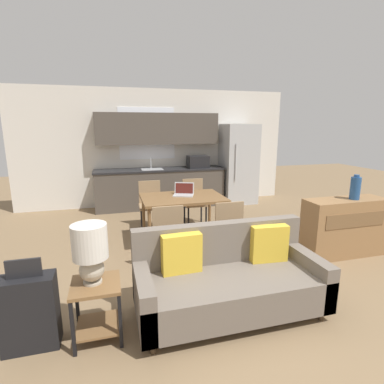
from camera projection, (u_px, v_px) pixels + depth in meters
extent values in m
plane|color=#7F6647|center=(232.00, 314.00, 3.04)|extent=(20.00, 20.00, 0.00)
cube|color=silver|center=(157.00, 148.00, 7.10)|extent=(6.40, 0.06, 2.70)
cube|color=white|center=(147.00, 134.00, 6.93)|extent=(1.29, 0.01, 1.18)
cube|color=#4C443D|center=(160.00, 189.00, 6.98)|extent=(2.93, 0.62, 0.86)
cube|color=#232326|center=(160.00, 170.00, 6.89)|extent=(2.96, 0.65, 0.04)
cube|color=#B2B5B7|center=(152.00, 169.00, 6.78)|extent=(0.48, 0.36, 0.01)
cylinder|color=#B7BABC|center=(151.00, 163.00, 6.92)|extent=(0.02, 0.02, 0.24)
cube|color=#4C443D|center=(158.00, 129.00, 6.82)|extent=(2.79, 0.34, 0.70)
cube|color=black|center=(198.00, 162.00, 7.04)|extent=(0.48, 0.36, 0.28)
cube|color=#B7BABC|center=(238.00, 164.00, 7.30)|extent=(0.79, 0.72, 1.90)
cylinder|color=silver|center=(236.00, 162.00, 6.86)|extent=(0.02, 0.02, 0.86)
cube|color=brown|center=(183.00, 198.00, 4.80)|extent=(1.31, 0.90, 0.04)
cylinder|color=brown|center=(150.00, 232.00, 4.36)|extent=(0.05, 0.05, 0.72)
cylinder|color=brown|center=(226.00, 225.00, 4.67)|extent=(0.05, 0.05, 0.72)
cylinder|color=brown|center=(144.00, 216.00, 5.10)|extent=(0.05, 0.05, 0.72)
cylinder|color=brown|center=(210.00, 211.00, 5.41)|extent=(0.05, 0.05, 0.72)
cylinder|color=#3D2D1E|center=(153.00, 348.00, 2.51)|extent=(0.05, 0.05, 0.10)
cylinder|color=#3D2D1E|center=(321.00, 315.00, 2.94)|extent=(0.05, 0.05, 0.10)
cylinder|color=#3D2D1E|center=(144.00, 305.00, 3.11)|extent=(0.05, 0.05, 0.10)
cylinder|color=#3D2D1E|center=(285.00, 283.00, 3.54)|extent=(0.05, 0.05, 0.10)
cube|color=#6B6056|center=(230.00, 291.00, 2.98)|extent=(1.86, 0.80, 0.33)
cube|color=#6B6056|center=(219.00, 256.00, 3.24)|extent=(1.86, 0.14, 0.77)
cube|color=#6B6056|center=(144.00, 297.00, 2.74)|extent=(0.14, 0.80, 0.47)
cube|color=#6B6056|center=(306.00, 273.00, 3.19)|extent=(0.14, 0.80, 0.47)
cube|color=gold|center=(182.00, 253.00, 2.97)|extent=(0.41, 0.14, 0.40)
cube|color=gold|center=(269.00, 243.00, 3.22)|extent=(0.41, 0.15, 0.40)
cube|color=brown|center=(96.00, 285.00, 2.61)|extent=(0.42, 0.42, 0.03)
cube|color=brown|center=(99.00, 325.00, 2.69)|extent=(0.38, 0.38, 0.02)
cube|color=black|center=(73.00, 329.00, 2.44)|extent=(0.03, 0.03, 0.50)
cube|color=black|center=(120.00, 321.00, 2.54)|extent=(0.03, 0.03, 0.50)
cube|color=black|center=(77.00, 303.00, 2.79)|extent=(0.03, 0.03, 0.50)
cube|color=black|center=(119.00, 297.00, 2.89)|extent=(0.03, 0.03, 0.50)
cylinder|color=#B2A893|center=(93.00, 281.00, 2.61)|extent=(0.16, 0.16, 0.02)
sphere|color=#B2A893|center=(92.00, 269.00, 2.59)|extent=(0.21, 0.21, 0.21)
cylinder|color=beige|center=(90.00, 241.00, 2.53)|extent=(0.30, 0.30, 0.30)
cube|color=olive|center=(344.00, 227.00, 4.36)|extent=(1.21, 0.40, 0.85)
cube|color=brown|center=(356.00, 220.00, 4.14)|extent=(0.97, 0.01, 0.20)
cylinder|color=#234C84|center=(355.00, 188.00, 4.23)|extent=(0.14, 0.14, 0.32)
cylinder|color=#234C84|center=(357.00, 176.00, 4.19)|extent=(0.08, 0.08, 0.04)
cube|color=#997A56|center=(151.00, 206.00, 5.45)|extent=(0.44, 0.44, 0.04)
cube|color=#997A56|center=(150.00, 192.00, 5.59)|extent=(0.40, 0.05, 0.42)
cylinder|color=black|center=(143.00, 222.00, 5.30)|extent=(0.03, 0.03, 0.41)
cylinder|color=black|center=(162.00, 220.00, 5.38)|extent=(0.03, 0.03, 0.41)
cylinder|color=black|center=(141.00, 216.00, 5.63)|extent=(0.03, 0.03, 0.41)
cylinder|color=black|center=(159.00, 215.00, 5.70)|extent=(0.03, 0.03, 0.41)
cube|color=#997A56|center=(224.00, 229.00, 4.27)|extent=(0.42, 0.42, 0.04)
cube|color=#997A56|center=(229.00, 217.00, 4.03)|extent=(0.40, 0.03, 0.42)
cylinder|color=black|center=(230.00, 238.00, 4.52)|extent=(0.03, 0.03, 0.41)
cylinder|color=black|center=(209.00, 241.00, 4.43)|extent=(0.03, 0.03, 0.41)
cylinder|color=black|center=(239.00, 247.00, 4.20)|extent=(0.03, 0.03, 0.41)
cylinder|color=black|center=(216.00, 250.00, 4.11)|extent=(0.03, 0.03, 0.41)
cube|color=#997A56|center=(195.00, 203.00, 5.66)|extent=(0.43, 0.43, 0.04)
cube|color=#997A56|center=(193.00, 189.00, 5.80)|extent=(0.40, 0.04, 0.42)
cylinder|color=black|center=(188.00, 218.00, 5.51)|extent=(0.03, 0.03, 0.41)
cylinder|color=black|center=(206.00, 217.00, 5.59)|extent=(0.03, 0.03, 0.41)
cylinder|color=black|center=(184.00, 213.00, 5.83)|extent=(0.03, 0.03, 0.41)
cylinder|color=black|center=(201.00, 212.00, 5.91)|extent=(0.03, 0.03, 0.41)
cube|color=#997A56|center=(166.00, 234.00, 4.07)|extent=(0.43, 0.43, 0.04)
cube|color=#997A56|center=(168.00, 222.00, 3.83)|extent=(0.40, 0.04, 0.42)
cylinder|color=black|center=(176.00, 244.00, 4.32)|extent=(0.03, 0.03, 0.41)
cylinder|color=black|center=(152.00, 246.00, 4.24)|extent=(0.03, 0.03, 0.41)
cylinder|color=black|center=(181.00, 253.00, 4.00)|extent=(0.03, 0.03, 0.41)
cylinder|color=black|center=(156.00, 256.00, 3.92)|extent=(0.03, 0.03, 0.41)
cube|color=#B7BABC|center=(183.00, 195.00, 4.86)|extent=(0.38, 0.32, 0.02)
cube|color=#B7BABC|center=(184.00, 188.00, 4.95)|extent=(0.32, 0.17, 0.20)
cube|color=#4C1914|center=(184.00, 188.00, 4.94)|extent=(0.28, 0.14, 0.17)
cube|color=black|center=(30.00, 313.00, 2.52)|extent=(0.45, 0.22, 0.66)
cube|color=black|center=(24.00, 268.00, 2.44)|extent=(0.27, 0.02, 0.16)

